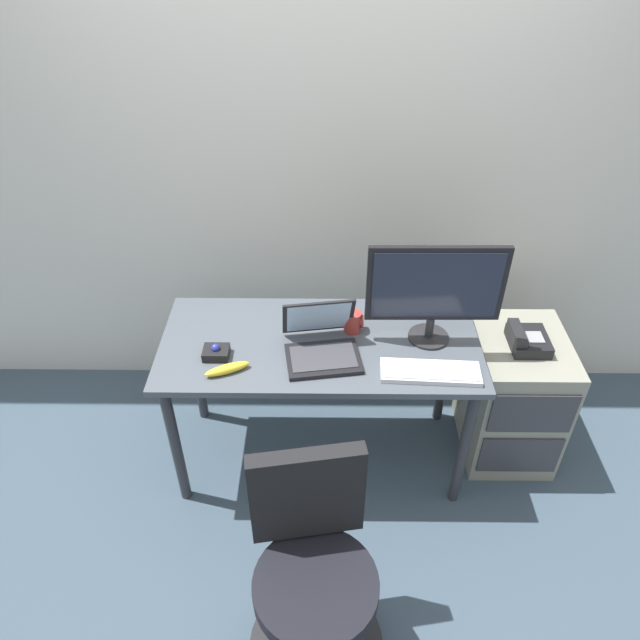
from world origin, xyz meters
TOP-DOWN VIEW (x-y plane):
  - ground_plane at (0.00, 0.00)m, footprint 8.00×8.00m
  - back_wall at (0.00, 0.67)m, footprint 6.00×0.10m
  - desk at (0.00, 0.00)m, footprint 1.41×0.65m
  - file_cabinet at (0.95, 0.09)m, footprint 0.42×0.53m
  - desk_phone at (0.94, 0.08)m, footprint 0.17×0.20m
  - office_chair at (-0.01, -0.90)m, footprint 0.52×0.52m
  - monitor_main at (0.48, 0.03)m, footprint 0.58×0.18m
  - keyboard at (0.46, -0.21)m, footprint 0.42×0.16m
  - laptop at (0.01, -0.07)m, footprint 0.35×0.35m
  - trackball_mouse at (-0.44, -0.10)m, footprint 0.11×0.09m
  - coffee_mug at (0.15, 0.08)m, footprint 0.09×0.08m
  - banana at (-0.38, -0.20)m, footprint 0.19×0.12m

SIDE VIEW (x-z plane):
  - ground_plane at x=0.00m, z-range 0.00..0.00m
  - file_cabinet at x=0.95m, z-range 0.00..0.68m
  - office_chair at x=-0.01m, z-range -0.05..0.87m
  - desk at x=0.00m, z-range 0.28..1.04m
  - desk_phone at x=0.94m, z-range 0.67..0.76m
  - keyboard at x=0.46m, z-range 0.76..0.78m
  - banana at x=-0.38m, z-range 0.76..0.80m
  - trackball_mouse at x=-0.44m, z-range 0.75..0.81m
  - coffee_mug at x=0.15m, z-range 0.76..0.86m
  - laptop at x=0.01m, z-range 0.70..0.92m
  - monitor_main at x=0.48m, z-range 0.79..1.26m
  - back_wall at x=0.00m, z-range 0.00..2.80m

